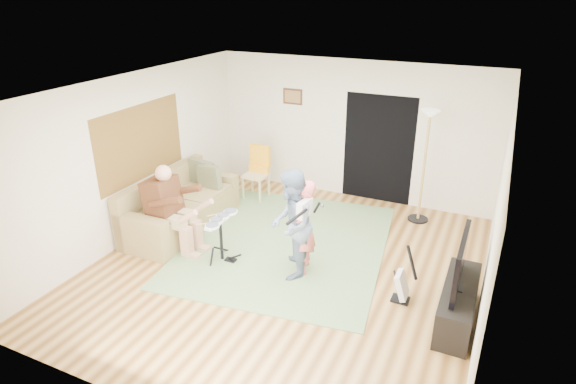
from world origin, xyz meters
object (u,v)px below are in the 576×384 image
(sofa, at_px, (178,210))
(singer, at_px, (303,228))
(guitarist, at_px, (291,225))
(guitar_spare, at_px, (402,285))
(tv_cabinet, at_px, (458,304))
(television, at_px, (461,262))
(torchiere_lamp, at_px, (426,147))
(dining_chair, at_px, (257,180))
(drum_kit, at_px, (221,241))

(sofa, xyz_separation_m, singer, (2.57, -0.42, 0.41))
(guitarist, height_order, guitar_spare, guitarist)
(tv_cabinet, height_order, television, television)
(guitar_spare, bearing_deg, tv_cabinet, -9.12)
(guitarist, relative_size, television, 1.50)
(torchiere_lamp, relative_size, television, 1.87)
(guitar_spare, distance_m, tv_cabinet, 0.74)
(dining_chair, xyz_separation_m, television, (4.09, -2.37, 0.48))
(tv_cabinet, bearing_deg, guitar_spare, 170.88)
(guitarist, xyz_separation_m, torchiere_lamp, (1.37, 2.57, 0.58))
(television, bearing_deg, guitarist, 177.42)
(tv_cabinet, bearing_deg, singer, 173.75)
(singer, bearing_deg, sofa, -114.44)
(sofa, bearing_deg, guitarist, -12.87)
(dining_chair, height_order, television, television)
(sofa, height_order, tv_cabinet, sofa)
(drum_kit, relative_size, torchiere_lamp, 0.37)
(torchiere_lamp, relative_size, tv_cabinet, 1.45)
(tv_cabinet, xyz_separation_m, television, (-0.05, 0.00, 0.60))
(sofa, bearing_deg, tv_cabinet, -7.86)
(torchiere_lamp, relative_size, dining_chair, 1.94)
(guitar_spare, bearing_deg, singer, 175.15)
(sofa, height_order, dining_chair, dining_chair)
(drum_kit, xyz_separation_m, tv_cabinet, (3.50, -0.01, -0.08))
(drum_kit, height_order, guitar_spare, guitar_spare)
(singer, bearing_deg, guitarist, -57.27)
(sofa, relative_size, dining_chair, 2.21)
(torchiere_lamp, bearing_deg, singer, -117.08)
(sofa, bearing_deg, dining_chair, 68.67)
(dining_chair, bearing_deg, tv_cabinet, -29.56)
(dining_chair, relative_size, television, 0.97)
(torchiere_lamp, height_order, television, torchiere_lamp)
(drum_kit, relative_size, television, 0.69)
(guitarist, xyz_separation_m, dining_chair, (-1.78, 2.27, -0.44))
(torchiere_lamp, distance_m, dining_chair, 3.33)
(singer, xyz_separation_m, torchiere_lamp, (1.24, 2.43, 0.67))
(guitar_spare, distance_m, television, 0.91)
(sofa, distance_m, singer, 2.64)
(singer, distance_m, torchiere_lamp, 2.81)
(singer, bearing_deg, tv_cabinet, 68.55)
(dining_chair, bearing_deg, sofa, -111.09)
(guitarist, distance_m, tv_cabinet, 2.43)
(drum_kit, distance_m, singer, 1.35)
(drum_kit, distance_m, torchiere_lamp, 3.82)
(guitarist, height_order, dining_chair, guitarist)
(singer, bearing_deg, drum_kit, -94.86)
(singer, relative_size, television, 1.34)
(dining_chair, height_order, tv_cabinet, dining_chair)
(drum_kit, xyz_separation_m, guitarist, (1.14, 0.09, 0.49))
(guitar_spare, bearing_deg, television, -9.78)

